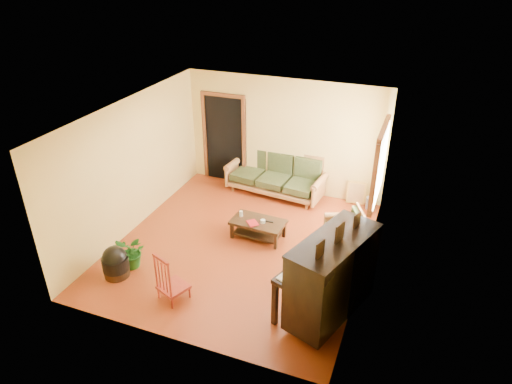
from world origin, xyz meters
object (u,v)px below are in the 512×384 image
at_px(sofa, 275,175).
at_px(red_chair, 172,276).
at_px(piano, 332,279).
at_px(coffee_table, 258,229).
at_px(ceramic_crock, 371,203).
at_px(armchair, 343,228).
at_px(potted_plant, 132,252).
at_px(footstool, 116,265).

bearing_deg(sofa, red_chair, -89.02).
height_order(piano, red_chair, piano).
distance_m(coffee_table, ceramic_crock, 2.67).
xyz_separation_m(sofa, ceramic_crock, (2.15, 0.10, -0.34)).
distance_m(coffee_table, armchair, 1.61).
xyz_separation_m(sofa, coffee_table, (0.28, -1.81, -0.29)).
bearing_deg(potted_plant, coffee_table, 43.95).
xyz_separation_m(coffee_table, ceramic_crock, (1.87, 1.91, -0.05)).
distance_m(sofa, potted_plant, 3.76).
distance_m(red_chair, ceramic_crock, 4.74).
xyz_separation_m(footstool, ceramic_crock, (3.72, 3.87, -0.08)).
bearing_deg(ceramic_crock, coffee_table, -134.43).
relative_size(sofa, coffee_table, 2.15).
height_order(ceramic_crock, potted_plant, potted_plant).
distance_m(sofa, armchair, 2.39).
bearing_deg(sofa, piano, -52.88).
distance_m(coffee_table, red_chair, 2.22).
bearing_deg(potted_plant, armchair, 30.91).
height_order(footstool, red_chair, red_chair).
relative_size(coffee_table, ceramic_crock, 3.89).
xyz_separation_m(piano, footstool, (-3.61, -0.36, -0.48)).
bearing_deg(red_chair, piano, 34.18).
relative_size(armchair, ceramic_crock, 2.89).
bearing_deg(coffee_table, ceramic_crock, 45.57).
distance_m(piano, potted_plant, 3.50).
bearing_deg(sofa, potted_plant, -106.32).
xyz_separation_m(sofa, armchair, (1.85, -1.50, -0.09)).
xyz_separation_m(piano, red_chair, (-2.40, -0.51, -0.26)).
xyz_separation_m(coffee_table, red_chair, (-0.64, -2.11, 0.25)).
bearing_deg(red_chair, armchair, 69.84).
height_order(sofa, piano, piano).
height_order(armchair, footstool, armchair).
relative_size(red_chair, ceramic_crock, 3.35).
bearing_deg(armchair, piano, -109.11).
bearing_deg(footstool, coffee_table, 46.74).
bearing_deg(ceramic_crock, sofa, -177.43).
bearing_deg(ceramic_crock, piano, -91.78).
distance_m(armchair, potted_plant, 3.84).
bearing_deg(ceramic_crock, footstool, -133.85).
xyz_separation_m(armchair, footstool, (-3.42, -2.27, -0.16)).
relative_size(coffee_table, red_chair, 1.16).
relative_size(piano, footstool, 3.52).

